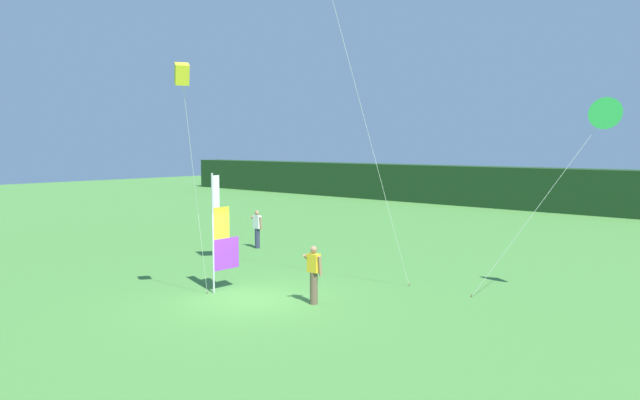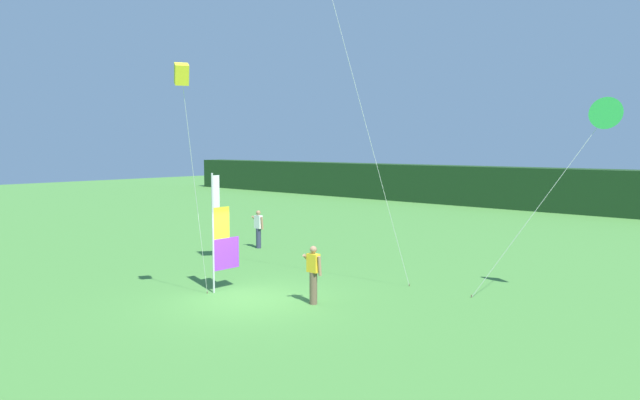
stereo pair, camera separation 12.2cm
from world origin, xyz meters
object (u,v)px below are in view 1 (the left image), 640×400
person_near_banner (314,273)px  person_mid_field (257,228)px  kite_yellow_box_1 (182,76)px  kite_green_delta_2 (606,115)px  banner_flag (221,235)px

person_near_banner → person_mid_field: 9.53m
kite_yellow_box_1 → kite_green_delta_2: size_ratio=1.15×
person_near_banner → kite_yellow_box_1: kite_yellow_box_1 is taller
banner_flag → kite_yellow_box_1: size_ratio=0.55×
person_near_banner → kite_green_delta_2: size_ratio=0.29×
kite_yellow_box_1 → person_mid_field: bearing=126.3°
person_mid_field → kite_yellow_box_1: (5.77, -7.84, 5.43)m
kite_yellow_box_1 → kite_green_delta_2: 11.60m
person_mid_field → kite_green_delta_2: kite_green_delta_2 is taller
person_mid_field → kite_yellow_box_1: bearing=-53.7°
person_near_banner → kite_green_delta_2: 9.20m
banner_flag → kite_green_delta_2: 11.60m
banner_flag → kite_green_delta_2: size_ratio=0.63×
person_near_banner → kite_yellow_box_1: 6.48m
banner_flag → kite_green_delta_2: kite_green_delta_2 is taller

